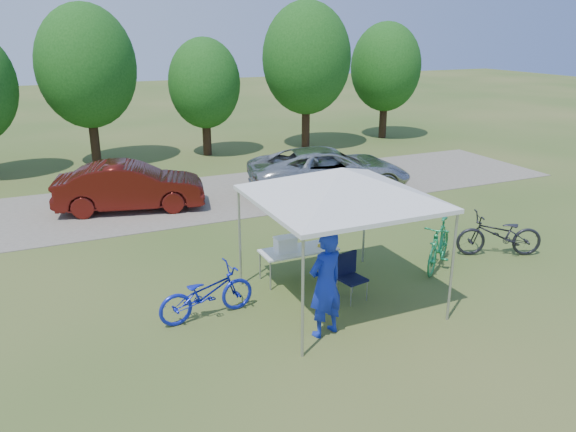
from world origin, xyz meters
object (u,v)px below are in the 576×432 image
bike_green (439,245)px  bike_dark (500,235)px  folding_table (299,251)px  folding_chair (350,272)px  bike_blue (207,293)px  minivan (329,170)px  cooler (285,244)px  cyclist (325,284)px  sedan (130,186)px

bike_green → bike_dark: 1.77m
folding_table → bike_dark: bike_dark is taller
folding_chair → bike_green: (2.58, 0.46, 0.01)m
folding_chair → bike_blue: 2.86m
minivan → bike_green: bearing=-173.9°
folding_chair → bike_blue: size_ratio=0.50×
folding_table → cooler: (-0.31, 0.00, 0.21)m
folding_chair → bike_dark: bike_dark is taller
folding_chair → cooler: 1.53m
folding_chair → bike_blue: bike_blue is taller
bike_green → bike_blue: bearing=-127.6°
cyclist → bike_dark: bearing=-179.3°
bike_dark → minivan: minivan is taller
bike_green → minivan: size_ratio=0.35×
minivan → cyclist: bearing=163.1°
cyclist → bike_blue: size_ratio=1.04×
bike_dark → cooler: bearing=-74.3°
sedan → minivan: bearing=-84.5°
sedan → bike_dark: bearing=-121.4°
folding_table → folding_chair: 1.35m
sedan → cyclist: bearing=-154.8°
folding_chair → cooler: size_ratio=2.07×
folding_chair → cyclist: (-1.11, -1.05, 0.42)m
bike_green → folding_table: bearing=-142.3°
folding_chair → bike_dark: bearing=-5.4°
bike_dark → sedan: bearing=-110.0°
bike_blue → sedan: sedan is taller
cooler → sedan: size_ratio=0.11×
cyclist → bike_blue: (-1.72, 1.45, -0.48)m
folding_table → bike_blue: (-2.29, -0.84, -0.14)m
folding_chair → sedan: size_ratio=0.22×
folding_table → cooler: size_ratio=3.66×
bike_blue → folding_table: bearing=-76.9°
cooler → bike_green: bike_green is taller
cyclist → minivan: (4.32, 7.88, -0.22)m
bike_green → minivan: (0.63, 6.37, 0.20)m
bike_green → bike_dark: bearing=51.3°
cooler → bike_blue: (-1.98, -0.84, -0.35)m
bike_dark → folding_chair: bearing=-59.8°
bike_blue → sedan: bearing=-5.7°
bike_dark → minivan: (-1.15, 6.38, 0.23)m
cooler → bike_dark: (5.20, -0.79, -0.32)m
cooler → cyclist: cyclist is taller
folding_table → cooler: bearing=180.0°
bike_blue → bike_dark: bike_dark is taller
folding_table → cyclist: 2.39m
folding_table → bike_green: size_ratio=0.89×
cooler → bike_blue: cooler is taller
folding_table → sedan: size_ratio=0.39×
folding_chair → sedan: 8.22m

